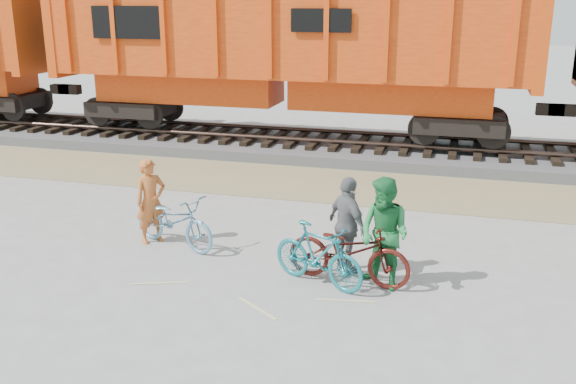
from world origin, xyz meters
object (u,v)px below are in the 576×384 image
at_px(bicycle_blue, 174,220).
at_px(person_solo, 151,201).
at_px(person_woman, 348,225).
at_px(hopper_car_center, 286,48).
at_px(bicycle_maroon, 349,251).
at_px(bicycle_teal, 318,255).
at_px(person_man, 384,234).

distance_m(bicycle_blue, person_solo, 0.59).
distance_m(bicycle_blue, person_woman, 3.28).
bearing_deg(hopper_car_center, bicycle_maroon, -68.05).
height_order(hopper_car_center, bicycle_blue, hopper_car_center).
bearing_deg(bicycle_blue, bicycle_maroon, -81.42).
bearing_deg(person_woman, bicycle_teal, 105.78).
relative_size(bicycle_blue, person_man, 1.06).
xyz_separation_m(person_solo, person_woman, (3.76, -0.38, 0.03)).
relative_size(bicycle_blue, bicycle_maroon, 0.94).
bearing_deg(bicycle_blue, person_solo, 98.76).
bearing_deg(person_woman, person_solo, 38.88).
bearing_deg(bicycle_maroon, person_woman, 21.77).
xyz_separation_m(person_solo, person_man, (4.41, -0.80, 0.10)).
xyz_separation_m(bicycle_teal, person_woman, (0.34, 0.62, 0.31)).
xyz_separation_m(bicycle_maroon, person_woman, (-0.10, 0.40, 0.29)).
height_order(hopper_car_center, person_man, hopper_car_center).
bearing_deg(person_solo, person_man, -58.76).
bearing_deg(person_man, bicycle_blue, -159.23).
distance_m(person_man, person_woman, 0.78).
distance_m(hopper_car_center, bicycle_blue, 8.61).
xyz_separation_m(bicycle_teal, person_man, (1.00, 0.20, 0.38)).
distance_m(hopper_car_center, person_man, 10.08).
relative_size(bicycle_blue, person_solo, 1.19).
bearing_deg(person_man, hopper_car_center, 145.88).
xyz_separation_m(bicycle_teal, bicycle_maroon, (0.44, 0.22, 0.03)).
distance_m(hopper_car_center, bicycle_teal, 9.98).
height_order(bicycle_blue, bicycle_teal, bicycle_teal).
bearing_deg(person_woman, hopper_car_center, -23.01).
xyz_separation_m(hopper_car_center, person_man, (4.15, -8.94, -2.12)).
distance_m(bicycle_maroon, person_man, 0.66).
height_order(hopper_car_center, bicycle_maroon, hopper_car_center).
relative_size(hopper_car_center, bicycle_blue, 7.40).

